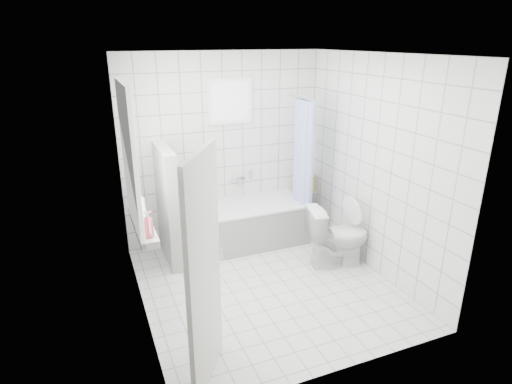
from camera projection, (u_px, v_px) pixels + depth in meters
name	position (u px, v px, depth m)	size (l,w,h in m)	color
ground	(267.00, 285.00, 5.04)	(3.00, 3.00, 0.00)	white
ceiling	(269.00, 54.00, 4.16)	(3.00, 3.00, 0.00)	white
wall_back	(224.00, 149.00, 5.91)	(2.80, 0.02, 2.60)	white
wall_front	(346.00, 237.00, 3.30)	(2.80, 0.02, 2.60)	white
wall_left	(134.00, 198.00, 4.10)	(0.02, 3.00, 2.60)	white
wall_right	(375.00, 167.00, 5.10)	(0.02, 3.00, 2.60)	white
window_left	(132.00, 160.00, 4.28)	(0.01, 0.90, 1.40)	white
window_back	(231.00, 101.00, 5.68)	(0.50, 0.01, 0.50)	white
window_sill	(143.00, 226.00, 4.54)	(0.18, 1.02, 0.08)	white
door	(204.00, 275.00, 3.34)	(0.04, 0.80, 2.00)	silver
bathtub	(240.00, 225.00, 5.95)	(1.84, 0.77, 0.58)	white
partition_wall	(168.00, 206.00, 5.40)	(0.15, 0.85, 1.50)	white
tiled_ledge	(305.00, 208.00, 6.59)	(0.40, 0.24, 0.55)	white
toilet	(338.00, 236.00, 5.38)	(0.44, 0.78, 0.79)	white
curtain_rod	(300.00, 98.00, 5.66)	(0.02, 0.02, 0.80)	silver
shower_curtain	(302.00, 166.00, 5.85)	(0.14, 0.48, 1.78)	#465ECE
tub_faucet	(238.00, 179.00, 6.09)	(0.18, 0.06, 0.06)	silver
sill_bottles	(143.00, 213.00, 4.47)	(0.15, 0.80, 0.31)	#D25167
ledge_bottles	(308.00, 184.00, 6.47)	(0.17, 0.17, 0.24)	red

